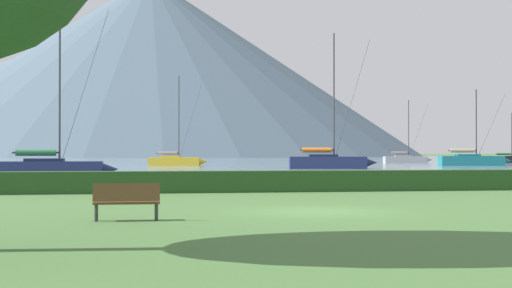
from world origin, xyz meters
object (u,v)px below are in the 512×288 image
object	(u,v)px
sailboat_slip_8	(52,167)
park_bench_near_path	(126,200)
sailboat_slip_2	(509,159)
sailboat_slip_7	(472,160)
sailboat_slip_0	(329,161)
sailboat_slip_3	(406,159)
sailboat_slip_9	(175,160)

from	to	relation	value
sailboat_slip_8	park_bench_near_path	size ratio (longest dim) A/B	7.22
park_bench_near_path	sailboat_slip_2	bearing A→B (deg)	57.56
sailboat_slip_7	sailboat_slip_8	distance (m)	58.68
sailboat_slip_8	park_bench_near_path	distance (m)	33.94
sailboat_slip_0	sailboat_slip_3	distance (m)	40.26
sailboat_slip_7	sailboat_slip_9	xyz separation A→B (m)	(-35.83, 7.75, -0.09)
sailboat_slip_0	sailboat_slip_3	xyz separation A→B (m)	(21.26, 34.19, -0.16)
sailboat_slip_2	sailboat_slip_8	size ratio (longest dim) A/B	0.65
sailboat_slip_7	sailboat_slip_9	distance (m)	36.66
sailboat_slip_0	sailboat_slip_2	world-z (taller)	sailboat_slip_0
sailboat_slip_0	sailboat_slip_8	world-z (taller)	sailboat_slip_0
sailboat_slip_7	sailboat_slip_8	bearing A→B (deg)	-132.13
sailboat_slip_3	park_bench_near_path	size ratio (longest dim) A/B	5.75
sailboat_slip_0	sailboat_slip_8	xyz separation A→B (m)	(-25.37, -22.90, -0.09)
sailboat_slip_7	sailboat_slip_3	bearing A→B (deg)	101.60
sailboat_slip_2	sailboat_slip_8	distance (m)	85.36
sailboat_slip_0	sailboat_slip_2	bearing A→B (deg)	51.74
sailboat_slip_0	park_bench_near_path	world-z (taller)	sailboat_slip_0
sailboat_slip_0	sailboat_slip_9	world-z (taller)	sailboat_slip_0
sailboat_slip_9	sailboat_slip_8	bearing A→B (deg)	-93.51
sailboat_slip_0	sailboat_slip_8	bearing A→B (deg)	-128.16
park_bench_near_path	sailboat_slip_9	bearing A→B (deg)	85.78
sailboat_slip_8	sailboat_slip_3	bearing A→B (deg)	51.26
sailboat_slip_3	sailboat_slip_9	world-z (taller)	sailboat_slip_9
sailboat_slip_8	sailboat_slip_9	world-z (taller)	sailboat_slip_8
sailboat_slip_2	sailboat_slip_9	xyz separation A→B (m)	(-52.37, -14.10, 0.09)
sailboat_slip_7	sailboat_slip_8	world-z (taller)	sailboat_slip_8
sailboat_slip_9	park_bench_near_path	distance (m)	76.88
sailboat_slip_8	sailboat_slip_9	xyz separation A→B (m)	(11.05, 43.03, -0.05)
sailboat_slip_8	sailboat_slip_9	bearing A→B (deg)	76.09
sailboat_slip_2	sailboat_slip_3	xyz separation A→B (m)	(-16.80, -0.04, 0.07)
sailboat_slip_3	sailboat_slip_7	xyz separation A→B (m)	(0.26, -21.80, 0.11)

